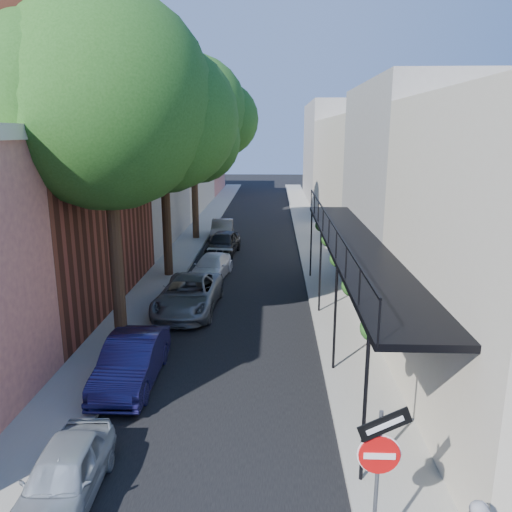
# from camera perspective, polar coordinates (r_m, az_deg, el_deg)

# --- Properties ---
(road_surface) EXTENTS (6.00, 64.00, 0.01)m
(road_surface) POSITION_cam_1_polar(r_m,az_deg,el_deg) (36.68, -0.25, 2.88)
(road_surface) COLOR black
(road_surface) RESTS_ON ground
(sidewalk_left) EXTENTS (2.00, 64.00, 0.12)m
(sidewalk_left) POSITION_cam_1_polar(r_m,az_deg,el_deg) (37.05, -6.46, 2.99)
(sidewalk_left) COLOR gray
(sidewalk_left) RESTS_ON ground
(sidewalk_right) EXTENTS (2.00, 64.00, 0.12)m
(sidewalk_right) POSITION_cam_1_polar(r_m,az_deg,el_deg) (36.73, 6.00, 2.91)
(sidewalk_right) COLOR gray
(sidewalk_right) RESTS_ON ground
(buildings_left) EXTENTS (10.10, 59.10, 12.00)m
(buildings_left) POSITION_cam_1_polar(r_m,az_deg,el_deg) (36.42, -15.37, 10.14)
(buildings_left) COLOR tan
(buildings_left) RESTS_ON ground
(buildings_right) EXTENTS (9.80, 55.00, 10.00)m
(buildings_right) POSITION_cam_1_polar(r_m,az_deg,el_deg) (36.34, 14.22, 9.39)
(buildings_right) COLOR beige
(buildings_right) RESTS_ON ground
(sign_post) EXTENTS (0.89, 0.17, 2.99)m
(sign_post) POSITION_cam_1_polar(r_m,az_deg,el_deg) (8.75, 13.90, -21.78)
(sign_post) COLOR #595B60
(sign_post) RESTS_ON ground
(oak_near) EXTENTS (7.48, 6.80, 11.42)m
(oak_near) POSITION_cam_1_polar(r_m,az_deg,el_deg) (16.94, -15.09, 16.21)
(oak_near) COLOR #322314
(oak_near) RESTS_ON ground
(oak_mid) EXTENTS (6.60, 6.00, 10.20)m
(oak_mid) POSITION_cam_1_polar(r_m,az_deg,el_deg) (24.68, -9.61, 13.74)
(oak_mid) COLOR #322314
(oak_mid) RESTS_ON ground
(oak_far) EXTENTS (7.70, 7.00, 11.90)m
(oak_far) POSITION_cam_1_polar(r_m,az_deg,el_deg) (33.59, -6.42, 15.93)
(oak_far) COLOR #322314
(oak_far) RESTS_ON ground
(parked_car_a) EXTENTS (1.49, 3.42, 1.15)m
(parked_car_a) POSITION_cam_1_polar(r_m,az_deg,el_deg) (11.28, -21.10, -22.38)
(parked_car_a) COLOR #939CA3
(parked_car_a) RESTS_ON ground
(parked_car_b) EXTENTS (1.47, 4.14, 1.36)m
(parked_car_b) POSITION_cam_1_polar(r_m,az_deg,el_deg) (15.09, -14.03, -11.59)
(parked_car_b) COLOR #181544
(parked_car_b) RESTS_ON ground
(parked_car_c) EXTENTS (2.46, 5.04, 1.38)m
(parked_car_c) POSITION_cam_1_polar(r_m,az_deg,el_deg) (20.41, -7.71, -4.40)
(parked_car_c) COLOR slate
(parked_car_c) RESTS_ON ground
(parked_car_d) EXTENTS (2.09, 4.07, 1.13)m
(parked_car_d) POSITION_cam_1_polar(r_m,az_deg,el_deg) (24.88, -5.12, -1.25)
(parked_car_d) COLOR silver
(parked_car_d) RESTS_ON ground
(parked_car_e) EXTENTS (2.05, 4.25, 1.40)m
(parked_car_e) POSITION_cam_1_polar(r_m,az_deg,el_deg) (29.51, -3.80, 1.48)
(parked_car_e) COLOR black
(parked_car_e) RESTS_ON ground
(parked_car_f) EXTENTS (1.59, 4.05, 1.31)m
(parked_car_f) POSITION_cam_1_polar(r_m,az_deg,el_deg) (33.80, -3.87, 3.01)
(parked_car_f) COLOR #655F55
(parked_car_f) RESTS_ON ground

